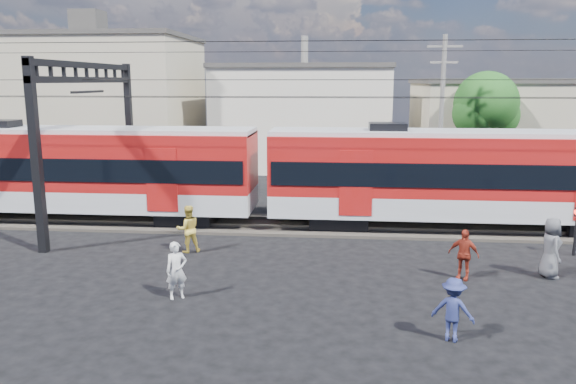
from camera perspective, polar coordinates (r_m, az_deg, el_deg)
name	(u,v)px	position (r m, az deg, el deg)	size (l,w,h in m)	color
ground	(312,297)	(16.53, 2.43, -10.65)	(120.00, 120.00, 0.00)	black
track_bed	(321,226)	(24.12, 3.42, -3.44)	(70.00, 3.40, 0.12)	#2D2823
rail_near	(321,227)	(23.36, 3.36, -3.62)	(70.00, 0.12, 0.12)	#59544C
rail_far	(322,219)	(24.81, 3.48, -2.74)	(70.00, 0.12, 0.12)	#59544C
commuter_train	(470,174)	(24.21, 18.00, 1.75)	(50.30, 3.08, 4.17)	black
catenary	(119,105)	(25.16, -16.76, 8.43)	(70.00, 9.30, 7.52)	black
building_west	(94,102)	(43.17, -19.14, 8.62)	(14.28, 10.20, 9.30)	tan
building_midwest	(304,115)	(42.48, 1.66, 7.84)	(12.24, 12.24, 7.30)	beige
building_mideast	(538,126)	(41.60, 24.07, 6.12)	(16.32, 10.20, 6.30)	tan
utility_pole_mid	(441,112)	(30.82, 15.32, 7.81)	(1.80, 0.24, 8.50)	slate
tree_near	(489,107)	(34.50, 19.72, 8.09)	(3.82, 3.64, 6.72)	#382619
pedestrian_a	(176,270)	(16.50, -11.26, -7.81)	(0.61, 0.40, 1.67)	silver
pedestrian_b	(188,229)	(20.75, -10.12, -3.71)	(0.85, 0.66, 1.74)	gold
pedestrian_c	(453,310)	(14.25, 16.42, -11.39)	(1.02, 0.58, 1.57)	navy
pedestrian_d	(464,254)	(18.54, 17.40, -6.06)	(0.95, 0.40, 1.62)	maroon
pedestrian_e	(551,248)	(19.67, 25.14, -5.16)	(0.95, 0.62, 1.94)	#47484C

